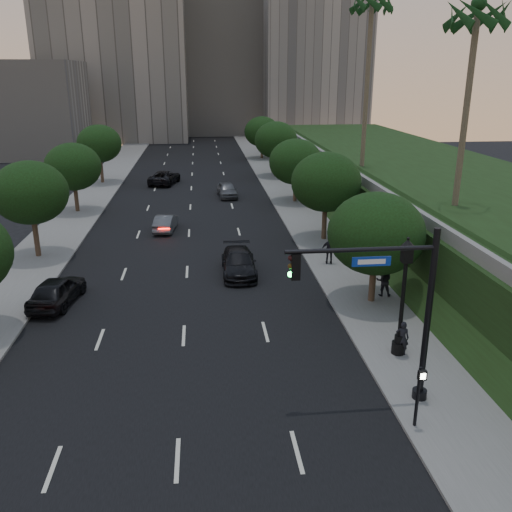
{
  "coord_description": "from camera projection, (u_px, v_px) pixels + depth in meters",
  "views": [
    {
      "loc": [
        1.07,
        -18.96,
        12.11
      ],
      "look_at": [
        3.66,
        6.15,
        3.6
      ],
      "focal_mm": 38.0,
      "sensor_mm": 36.0,
      "label": 1
    }
  ],
  "objects": [
    {
      "name": "sidewalk_left",
      "position": [
        76.0,
        214.0,
        48.89
      ],
      "size": [
        4.5,
        140.0,
        0.15
      ],
      "primitive_type": "cube",
      "color": "slate",
      "rests_on": "ground"
    },
    {
      "name": "tree_left_d",
      "position": [
        99.0,
        144.0,
        61.59
      ],
      "size": [
        5.0,
        5.0,
        6.71
      ],
      "color": "#38281C",
      "rests_on": "ground"
    },
    {
      "name": "office_block_mid",
      "position": [
        221.0,
        69.0,
        114.22
      ],
      "size": [
        22.0,
        18.0,
        26.0
      ],
      "primitive_type": "cube",
      "color": "#A4A096",
      "rests_on": "ground"
    },
    {
      "name": "pedestrian_signal",
      "position": [
        419.0,
        392.0,
        18.91
      ],
      "size": [
        0.3,
        0.33,
        2.5
      ],
      "color": "black",
      "rests_on": "ground"
    },
    {
      "name": "parapet_wall",
      "position": [
        341.0,
        166.0,
        47.95
      ],
      "size": [
        0.35,
        90.0,
        0.7
      ],
      "primitive_type": "cube",
      "color": "slate",
      "rests_on": "embankment"
    },
    {
      "name": "pedestrian_c",
      "position": [
        330.0,
        250.0,
        35.68
      ],
      "size": [
        1.19,
        0.65,
        1.92
      ],
      "primitive_type": "imported",
      "rotation": [
        0.0,
        0.0,
        2.97
      ],
      "color": "black",
      "rests_on": "sidewalk_right"
    },
    {
      "name": "street_lamp",
      "position": [
        402.0,
        302.0,
        23.64
      ],
      "size": [
        0.64,
        0.64,
        5.62
      ],
      "color": "black",
      "rests_on": "ground"
    },
    {
      "name": "road_surface",
      "position": [
        190.0,
        212.0,
        49.91
      ],
      "size": [
        16.0,
        140.0,
        0.02
      ],
      "primitive_type": "cube",
      "color": "black",
      "rests_on": "ground"
    },
    {
      "name": "office_block_left",
      "position": [
        116.0,
        52.0,
        101.89
      ],
      "size": [
        26.0,
        20.0,
        32.0
      ],
      "primitive_type": "cube",
      "color": "gray",
      "rests_on": "ground"
    },
    {
      "name": "tree_right_c",
      "position": [
        296.0,
        162.0,
        52.46
      ],
      "size": [
        5.2,
        5.2,
        6.24
      ],
      "color": "#38281C",
      "rests_on": "ground"
    },
    {
      "name": "sedan_mid_left",
      "position": [
        166.0,
        223.0,
        43.84
      ],
      "size": [
        1.91,
        4.24,
        1.35
      ],
      "primitive_type": "imported",
      "rotation": [
        0.0,
        0.0,
        3.02
      ],
      "color": "#4C4E52",
      "rests_on": "ground"
    },
    {
      "name": "tree_right_b",
      "position": [
        326.0,
        182.0,
        40.05
      ],
      "size": [
        5.2,
        5.2,
        6.74
      ],
      "color": "#38281C",
      "rests_on": "ground"
    },
    {
      "name": "pedestrian_a",
      "position": [
        402.0,
        338.0,
        24.11
      ],
      "size": [
        0.68,
        0.57,
        1.6
      ],
      "primitive_type": "imported",
      "rotation": [
        0.0,
        0.0,
        2.77
      ],
      "color": "black",
      "rests_on": "sidewalk_right"
    },
    {
      "name": "palm_mid",
      "position": [
        477.0,
        16.0,
        31.64
      ],
      "size": [
        3.2,
        3.2,
        13.0
      ],
      "color": "#4C4233",
      "rests_on": "embankment"
    },
    {
      "name": "ground",
      "position": [
        181.0,
        393.0,
        21.63
      ],
      "size": [
        160.0,
        160.0,
        0.0
      ],
      "primitive_type": "plane",
      "color": "black",
      "rests_on": "ground"
    },
    {
      "name": "office_block_right",
      "position": [
        311.0,
        43.0,
        108.72
      ],
      "size": [
        20.0,
        22.0,
        36.0
      ],
      "primitive_type": "cube",
      "color": "gray",
      "rests_on": "ground"
    },
    {
      "name": "sedan_near_left",
      "position": [
        57.0,
        291.0,
        29.72
      ],
      "size": [
        2.64,
        4.97,
        1.61
      ],
      "primitive_type": "imported",
      "rotation": [
        0.0,
        0.0,
        2.98
      ],
      "color": "black",
      "rests_on": "ground"
    },
    {
      "name": "sedan_far_right",
      "position": [
        227.0,
        190.0,
        55.86
      ],
      "size": [
        2.2,
        4.66,
        1.54
      ],
      "primitive_type": "imported",
      "rotation": [
        0.0,
        0.0,
        0.09
      ],
      "color": "#505357",
      "rests_on": "ground"
    },
    {
      "name": "tree_right_a",
      "position": [
        376.0,
        233.0,
        28.89
      ],
      "size": [
        5.2,
        5.2,
        6.24
      ],
      "color": "#38281C",
      "rests_on": "ground"
    },
    {
      "name": "tree_left_c",
      "position": [
        73.0,
        167.0,
        48.51
      ],
      "size": [
        5.0,
        5.0,
        6.34
      ],
      "color": "#38281C",
      "rests_on": "ground"
    },
    {
      "name": "tree_right_e",
      "position": [
        262.0,
        132.0,
        79.8
      ],
      "size": [
        5.2,
        5.2,
        6.24
      ],
      "color": "#38281C",
      "rests_on": "ground"
    },
    {
      "name": "tree_left_b",
      "position": [
        30.0,
        193.0,
        36.14
      ],
      "size": [
        5.0,
        5.0,
        6.71
      ],
      "color": "#38281C",
      "rests_on": "ground"
    },
    {
      "name": "sedan_far_left",
      "position": [
        165.0,
        177.0,
        62.44
      ],
      "size": [
        3.88,
        6.07,
        1.56
      ],
      "primitive_type": "imported",
      "rotation": [
        0.0,
        0.0,
        2.9
      ],
      "color": "black",
      "rests_on": "ground"
    },
    {
      "name": "sedan_near_right",
      "position": [
        239.0,
        263.0,
        34.29
      ],
      "size": [
        2.16,
        5.19,
        1.5
      ],
      "primitive_type": "imported",
      "rotation": [
        0.0,
        0.0,
        -0.01
      ],
      "color": "black",
      "rests_on": "ground"
    },
    {
      "name": "tree_right_d",
      "position": [
        276.0,
        140.0,
        65.5
      ],
      "size": [
        5.2,
        5.2,
        6.74
      ],
      "color": "#38281C",
      "rests_on": "ground"
    },
    {
      "name": "sidewalk_right",
      "position": [
        300.0,
        209.0,
        50.89
      ],
      "size": [
        4.5,
        140.0,
        0.15
      ],
      "primitive_type": "cube",
      "color": "slate",
      "rests_on": "ground"
    },
    {
      "name": "embankment",
      "position": [
        431.0,
        190.0,
        49.53
      ],
      "size": [
        18.0,
        90.0,
        4.0
      ],
      "primitive_type": "cube",
      "color": "black",
      "rests_on": "ground"
    },
    {
      "name": "palm_far",
      "position": [
        372.0,
        5.0,
        45.84
      ],
      "size": [
        3.2,
        3.2,
        15.5
      ],
      "color": "#4C4233",
      "rests_on": "embankment"
    },
    {
      "name": "pedestrian_b",
      "position": [
        384.0,
        281.0,
        30.51
      ],
      "size": [
        1.02,
        0.88,
        1.79
      ],
      "primitive_type": "imported",
      "rotation": [
        0.0,
        0.0,
        2.88
      ],
      "color": "black",
      "rests_on": "sidewalk_right"
    },
    {
      "name": "traffic_signal_mast",
      "position": [
        399.0,
        316.0,
        19.84
      ],
      "size": [
        5.68,
        0.56,
        7.0
      ],
      "color": "black",
      "rests_on": "ground"
    },
    {
      "name": "office_block_filler",
      "position": [
        21.0,
        109.0,
        82.86
      ],
      "size": [
        18.0,
        16.0,
        14.0
      ],
      "primitive_type": "cube",
      "color": "#A4A096",
      "rests_on": "ground"
    }
  ]
}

